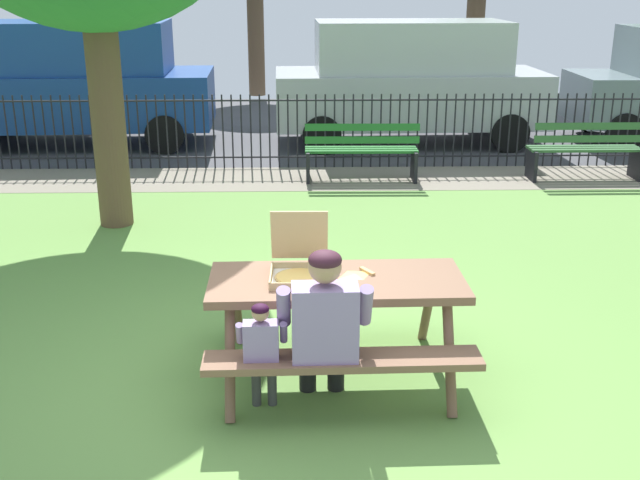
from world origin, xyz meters
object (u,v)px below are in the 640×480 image
at_px(pizza_slice_on_table, 358,274).
at_px(parked_car_left, 76,81).
at_px(park_bench_center, 361,152).
at_px(park_bench_right, 586,151).
at_px(child_at_table, 262,347).
at_px(pizza_box_open, 299,265).
at_px(picnic_table_foreground, 337,301).
at_px(parked_car_center, 410,80).
at_px(adult_at_table, 324,324).

distance_m(pizza_slice_on_table, parked_car_left, 9.39).
bearing_deg(park_bench_center, parked_car_left, 150.05).
distance_m(park_bench_right, parked_car_left, 8.39).
xyz_separation_m(pizza_slice_on_table, child_at_table, (-0.66, -0.61, -0.27)).
relative_size(pizza_box_open, child_at_table, 0.58).
bearing_deg(pizza_slice_on_table, pizza_box_open, -176.90).
height_order(picnic_table_foreground, park_bench_center, park_bench_center).
height_order(pizza_slice_on_table, park_bench_right, park_bench_right).
height_order(child_at_table, parked_car_center, parked_car_center).
height_order(pizza_slice_on_table, park_bench_center, park_bench_center).
bearing_deg(pizza_slice_on_table, parked_car_center, 79.93).
relative_size(pizza_box_open, pizza_slice_on_table, 1.82).
height_order(picnic_table_foreground, pizza_box_open, pizza_box_open).
relative_size(picnic_table_foreground, park_bench_right, 1.14).
height_order(adult_at_table, child_at_table, adult_at_table).
distance_m(pizza_box_open, parked_car_left, 9.23).
height_order(park_bench_right, parked_car_center, parked_car_center).
relative_size(park_bench_center, parked_car_left, 0.34).
height_order(park_bench_center, parked_car_left, parked_car_left).
bearing_deg(parked_car_left, park_bench_center, -29.95).
height_order(adult_at_table, parked_car_center, parked_car_center).
bearing_deg(pizza_slice_on_table, park_bench_center, 85.36).
xyz_separation_m(child_at_table, park_bench_center, (1.12, 6.28, -0.10)).
xyz_separation_m(adult_at_table, parked_car_center, (1.74, 8.95, 0.44)).
relative_size(park_bench_right, parked_car_left, 0.34).
relative_size(pizza_slice_on_table, child_at_table, 0.32).
bearing_deg(picnic_table_foreground, park_bench_right, 56.29).
bearing_deg(park_bench_right, child_at_table, -124.61).
bearing_deg(parked_car_left, parked_car_center, -0.00).
bearing_deg(parked_car_left, pizza_box_open, -65.54).
xyz_separation_m(child_at_table, parked_car_left, (-3.58, 8.99, 0.59)).
xyz_separation_m(park_bench_center, parked_car_center, (1.03, 2.71, 0.68)).
bearing_deg(parked_car_center, pizza_slice_on_table, -100.07).
height_order(pizza_box_open, pizza_slice_on_table, pizza_box_open).
height_order(pizza_box_open, park_bench_right, pizza_box_open).
height_order(park_bench_center, parked_car_center, parked_car_center).
bearing_deg(child_at_table, parked_car_left, 111.72).
distance_m(pizza_slice_on_table, child_at_table, 0.94).
bearing_deg(adult_at_table, park_bench_center, 83.46).
relative_size(park_bench_center, park_bench_right, 1.00).
bearing_deg(pizza_box_open, park_bench_right, 54.28).
bearing_deg(picnic_table_foreground, adult_at_table, -101.65).
xyz_separation_m(picnic_table_foreground, parked_car_left, (-4.09, 8.45, 0.50)).
distance_m(pizza_box_open, parked_car_center, 8.62).
distance_m(picnic_table_foreground, adult_at_table, 0.52).
bearing_deg(park_bench_center, pizza_box_open, -98.75).
bearing_deg(adult_at_table, child_at_table, -174.77).
height_order(pizza_slice_on_table, parked_car_left, parked_car_left).
xyz_separation_m(picnic_table_foreground, park_bench_right, (3.83, 5.74, -0.18)).
distance_m(child_at_table, parked_car_center, 9.26).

